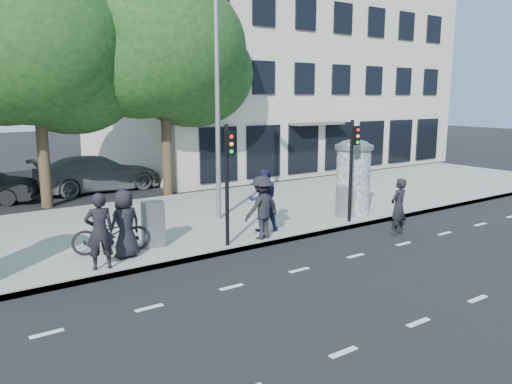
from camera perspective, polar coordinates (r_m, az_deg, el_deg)
ground at (r=11.74m, az=9.38°, el=-10.71°), size 120.00×120.00×0.00m
sidewalk at (r=17.61m, az=-7.82°, el=-3.09°), size 40.00×8.00×0.15m
curb at (r=14.32m, az=-0.57°, el=-6.25°), size 40.00×0.10×0.16m
lane_dash_near at (r=10.41m, az=18.07°, el=-14.00°), size 32.00×0.12×0.01m
lane_dash_far at (r=12.71m, az=4.94°, el=-8.88°), size 32.00×0.12×0.01m
ad_column_right at (r=18.14m, az=11.05°, el=1.93°), size 1.36×1.36×2.65m
traffic_pole_near at (r=13.72m, az=-3.24°, el=2.21°), size 0.22×0.31×3.40m
traffic_pole_far at (r=16.71m, az=10.96°, el=3.58°), size 0.22×0.31×3.40m
street_lamp at (r=16.73m, az=-4.36°, el=12.55°), size 0.25×0.93×8.00m
tree_near_left at (r=20.98m, az=-23.95°, el=14.80°), size 6.80×6.80×8.97m
tree_center at (r=22.17m, az=-10.53°, el=15.91°), size 7.00×7.00×9.30m
building at (r=34.08m, az=0.61°, el=13.71°), size 20.30×15.85×12.00m
ped_a at (r=13.36m, az=-14.75°, el=-3.53°), size 0.98×0.75×1.80m
ped_b at (r=12.62m, az=-17.45°, el=-4.29°), size 0.76×0.57×1.90m
ped_c at (r=15.49m, az=0.86°, el=-0.93°), size 1.15×1.03×1.95m
ped_d at (r=14.63m, az=0.70°, el=-1.77°), size 1.30×0.85×1.88m
man_road at (r=16.23m, az=15.97°, el=-1.63°), size 0.71×0.52×1.80m
bicycle at (r=13.93m, az=-16.22°, el=-4.57°), size 1.19×2.15×1.07m
cabinet_left at (r=14.25m, az=-11.68°, el=-3.60°), size 0.70×0.58×1.27m
cabinet_right at (r=17.59m, az=10.11°, el=-1.09°), size 0.63×0.56×1.10m
car_right at (r=24.04m, az=-17.65°, el=2.04°), size 2.54×5.75×1.64m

